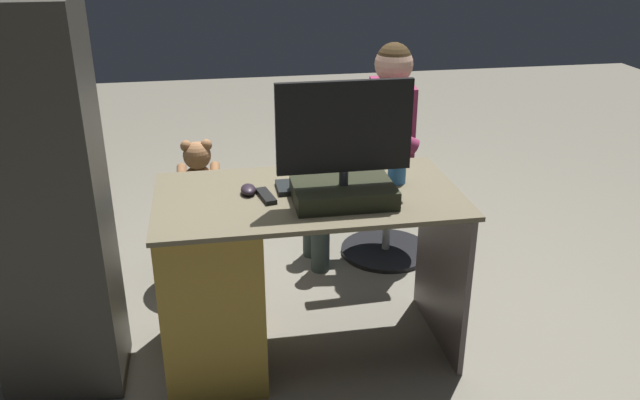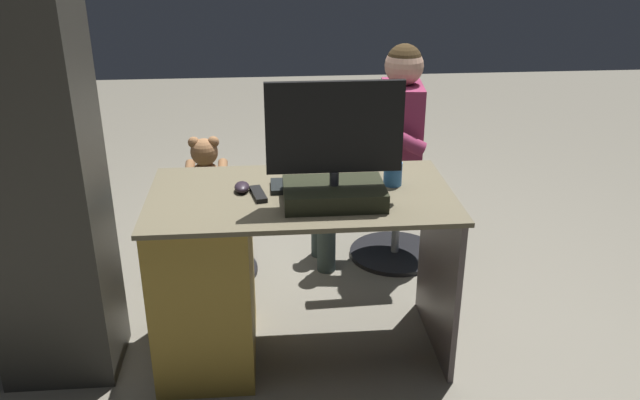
{
  "view_description": "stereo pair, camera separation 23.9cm",
  "coord_description": "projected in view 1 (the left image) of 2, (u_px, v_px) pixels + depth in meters",
  "views": [
    {
      "loc": [
        0.37,
        2.76,
        1.76
      ],
      "look_at": [
        -0.1,
        0.05,
        0.57
      ],
      "focal_mm": 36.74,
      "sensor_mm": 36.0,
      "label": 1
    },
    {
      "loc": [
        0.13,
        2.79,
        1.76
      ],
      "look_at": [
        -0.1,
        0.05,
        0.57
      ],
      "focal_mm": 36.74,
      "sensor_mm": 36.0,
      "label": 2
    }
  ],
  "objects": [
    {
      "name": "office_chair_teddy",
      "position": [
        203.0,
        231.0,
        3.37
      ],
      "size": [
        0.48,
        0.48,
        0.46
      ],
      "color": "black",
      "rests_on": "ground_plane"
    },
    {
      "name": "ground_plane",
      "position": [
        298.0,
        303.0,
        3.25
      ],
      "size": [
        10.0,
        10.0,
        0.0
      ],
      "primitive_type": "plane",
      "color": "#6C6759"
    },
    {
      "name": "tv_remote",
      "position": [
        266.0,
        196.0,
        2.57
      ],
      "size": [
        0.07,
        0.16,
        0.02
      ],
      "primitive_type": "cube",
      "rotation": [
        0.0,
        0.0,
        0.21
      ],
      "color": "black",
      "rests_on": "desk"
    },
    {
      "name": "cup",
      "position": [
        397.0,
        171.0,
        2.71
      ],
      "size": [
        0.08,
        0.08,
        0.1
      ],
      "primitive_type": "cylinder",
      "color": "#3372BF",
      "rests_on": "desk"
    },
    {
      "name": "desk",
      "position": [
        232.0,
        277.0,
        2.71
      ],
      "size": [
        1.22,
        0.67,
        0.75
      ],
      "color": "brown",
      "rests_on": "ground_plane"
    },
    {
      "name": "visitor_chair",
      "position": [
        387.0,
        211.0,
        3.64
      ],
      "size": [
        0.51,
        0.51,
        0.46
      ],
      "color": "black",
      "rests_on": "ground_plane"
    },
    {
      "name": "person",
      "position": [
        375.0,
        137.0,
        3.44
      ],
      "size": [
        0.59,
        0.51,
        1.19
      ],
      "color": "#842A4B",
      "rests_on": "ground_plane"
    },
    {
      "name": "computer_mouse",
      "position": [
        248.0,
        190.0,
        2.61
      ],
      "size": [
        0.06,
        0.1,
        0.04
      ],
      "primitive_type": "ellipsoid",
      "color": "black",
      "rests_on": "desk"
    },
    {
      "name": "equipment_rack",
      "position": [
        44.0,
        210.0,
        2.43
      ],
      "size": [
        0.44,
        0.36,
        1.53
      ],
      "primitive_type": "cube",
      "color": "#32302A",
      "rests_on": "ground_plane"
    },
    {
      "name": "notebook_binder",
      "position": [
        347.0,
        189.0,
        2.63
      ],
      "size": [
        0.23,
        0.31,
        0.02
      ],
      "primitive_type": "cube",
      "rotation": [
        0.0,
        0.0,
        0.04
      ],
      "color": "silver",
      "rests_on": "desk"
    },
    {
      "name": "teddy_bear",
      "position": [
        198.0,
        172.0,
        3.25
      ],
      "size": [
        0.22,
        0.22,
        0.31
      ],
      "color": "#946640",
      "rests_on": "office_chair_teddy"
    },
    {
      "name": "keyboard",
      "position": [
        328.0,
        185.0,
        2.68
      ],
      "size": [
        0.42,
        0.14,
        0.02
      ],
      "primitive_type": "cube",
      "color": "black",
      "rests_on": "desk"
    },
    {
      "name": "monitor",
      "position": [
        344.0,
        167.0,
        2.49
      ],
      "size": [
        0.51,
        0.26,
        0.48
      ],
      "color": "black",
      "rests_on": "desk"
    }
  ]
}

